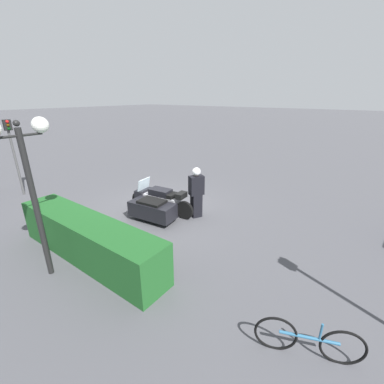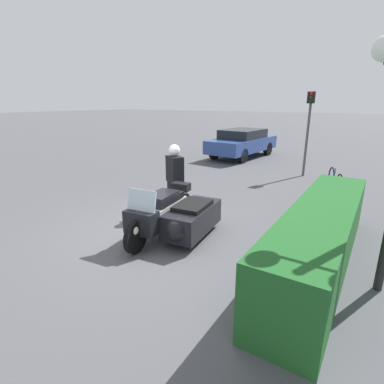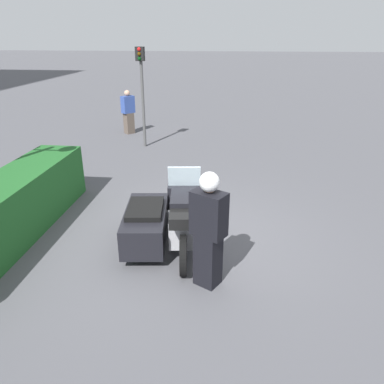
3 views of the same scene
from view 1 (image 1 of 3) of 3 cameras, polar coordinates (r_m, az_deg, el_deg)
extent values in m
plane|color=#4C4C51|center=(9.22, -7.06, -4.35)|extent=(160.00, 160.00, 0.00)
cylinder|color=black|center=(9.57, -11.54, -1.64)|extent=(0.63, 0.17, 0.62)
cylinder|color=black|center=(8.53, -1.66, -4.06)|extent=(0.63, 0.17, 0.62)
cylinder|color=black|center=(8.48, -8.40, -4.96)|extent=(0.49, 0.16, 0.48)
cube|color=#B7B7BC|center=(8.96, -6.93, -2.02)|extent=(1.39, 0.62, 0.45)
cube|color=black|center=(8.84, -7.02, -0.08)|extent=(0.78, 0.52, 0.24)
cube|color=black|center=(8.68, -5.37, -0.55)|extent=(0.59, 0.50, 0.12)
cube|color=black|center=(9.37, -10.72, -0.61)|extent=(0.39, 0.65, 0.44)
cube|color=silver|center=(9.20, -10.66, 1.74)|extent=(0.18, 0.61, 0.40)
sphere|color=white|center=(9.55, -11.83, -0.72)|extent=(0.18, 0.18, 0.18)
cube|color=black|center=(8.45, -8.79, -3.93)|extent=(1.59, 0.85, 0.50)
sphere|color=black|center=(8.82, -12.13, -2.89)|extent=(0.47, 0.48, 0.47)
cube|color=black|center=(8.33, -8.89, -2.12)|extent=(0.90, 0.67, 0.09)
cube|color=black|center=(8.39, -2.41, -0.75)|extent=(0.29, 0.44, 0.18)
cube|color=black|center=(8.66, 0.95, -2.99)|extent=(0.41, 0.43, 0.80)
cube|color=black|center=(8.40, 0.98, 1.50)|extent=(0.48, 0.55, 0.64)
sphere|color=tan|center=(8.27, 1.00, 4.29)|extent=(0.22, 0.22, 0.22)
sphere|color=white|center=(8.26, 1.00, 4.55)|extent=(0.27, 0.27, 0.27)
cube|color=#1E5623|center=(6.97, -22.04, -9.68)|extent=(4.75, 0.92, 1.07)
cylinder|color=black|center=(6.34, -31.31, -3.05)|extent=(0.12, 0.12, 3.32)
cylinder|color=black|center=(5.98, -34.02, 10.34)|extent=(0.05, 0.84, 0.05)
sphere|color=white|center=(6.12, -30.67, 12.71)|extent=(0.33, 0.33, 0.33)
sphere|color=black|center=(5.95, -34.47, 12.49)|extent=(0.12, 0.12, 0.12)
cylinder|color=#4C4C4C|center=(12.48, -34.43, 5.20)|extent=(0.09, 0.09, 2.63)
cube|color=black|center=(12.20, -35.80, 11.98)|extent=(0.16, 0.27, 0.40)
sphere|color=red|center=(12.13, -35.84, 12.57)|extent=(0.11, 0.11, 0.11)
sphere|color=#462D06|center=(12.14, -35.71, 11.97)|extent=(0.11, 0.11, 0.11)
sphere|color=#07350F|center=(12.15, -35.58, 11.37)|extent=(0.11, 0.11, 0.11)
torus|color=black|center=(4.87, 18.06, -27.75)|extent=(0.64, 0.28, 0.67)
torus|color=black|center=(5.07, 30.51, -27.69)|extent=(0.64, 0.28, 0.67)
cylinder|color=#2D668C|center=(4.90, 24.53, -27.36)|extent=(0.84, 0.37, 0.05)
cylinder|color=#2D668C|center=(4.83, 26.73, -26.06)|extent=(0.04, 0.04, 0.31)
camera|label=2|loc=(10.65, -41.63, 9.16)|focal=28.00mm
camera|label=3|loc=(6.80, 36.71, 12.30)|focal=35.00mm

